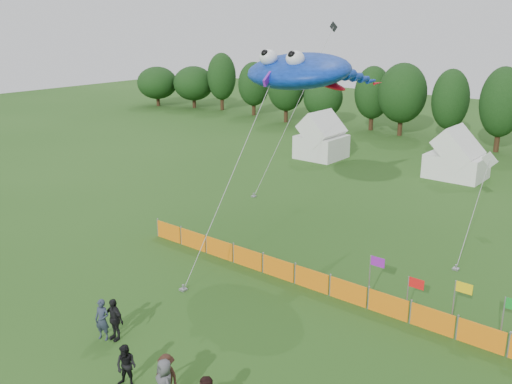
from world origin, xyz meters
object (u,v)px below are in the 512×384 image
Objects in this scene: spectator_c at (167,375)px; spectator_d at (114,319)px; barrier_fence at (311,280)px; stingray_kite at (304,70)px; tent_left at (322,139)px; tent_right at (457,159)px; spectator_e at (165,384)px; spectator_a at (102,320)px; spectator_b at (126,366)px.

spectator_c is 4.44m from spectator_d.
barrier_fence is 10.88m from stingray_kite.
barrier_fence is at bearing 95.02° from spectator_c.
tent_left is 2.49× the size of spectator_c.
spectator_c is (2.62, -33.68, -0.82)m from tent_right.
spectator_e is 17.72m from stingray_kite.
barrier_fence is (14.19, -22.73, -1.24)m from tent_left.
spectator_d is (10.50, -31.44, -0.84)m from tent_left.
barrier_fence is at bearing 45.25° from spectator_a.
stingray_kite is at bearing -60.34° from tent_left.
spectator_b is at bearing -157.66° from spectator_e.
spectator_c is at bearing -65.54° from tent_left.
tent_right reaches higher than spectator_a.
spectator_e is at bearing -83.92° from barrier_fence.
spectator_b is at bearing -79.12° from stingray_kite.
spectator_e reaches higher than spectator_c.
spectator_d reaches higher than spectator_b.
tent_left is 35.70m from spectator_b.
spectator_c is at bearing -73.09° from stingray_kite.
tent_left is 12.23m from tent_right.
tent_left is at bearing 119.66° from stingray_kite.
spectator_d is at bearing -71.54° from tent_left.
spectator_a is 0.97× the size of spectator_d.
tent_right is at bearing 85.21° from stingray_kite.
spectator_b is (1.16, -34.25, -0.79)m from tent_right.
barrier_fence is 9.83m from spectator_c.
spectator_d is at bearing -177.93° from spectator_e.
spectator_e reaches higher than spectator_d.
barrier_fence is (2.01, -23.88, -1.10)m from tent_right.
spectator_b is 1.57m from spectator_c.
spectator_b is 1.95m from spectator_e.
tent_left is at bearing 121.96° from barrier_fence.
tent_left is 2.25× the size of spectator_a.
tent_right is 2.58× the size of spectator_a.
tent_left is 35.76m from spectator_c.
spectator_a reaches higher than spectator_c.
stingray_kite is (10.53, -18.49, 8.08)m from tent_left.
tent_right reaches higher than spectator_e.
barrier_fence is 12.20× the size of spectator_d.
spectator_e is (1.94, 0.06, 0.10)m from spectator_b.
tent_left is at bearing 115.89° from spectator_c.
spectator_a is 1.11× the size of spectator_c.
stingray_kite is (-4.75, 14.55, 8.92)m from spectator_e.
spectator_a is (10.12, -31.74, -0.87)m from tent_left.
spectator_a is at bearing -114.29° from barrier_fence.
tent_right is 0.21× the size of barrier_fence.
stingray_kite is at bearing 67.77° from spectator_a.
spectator_b is at bearing -68.05° from tent_left.
spectator_e is (3.11, -34.19, -0.69)m from tent_right.
tent_left is at bearing 135.39° from spectator_e.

